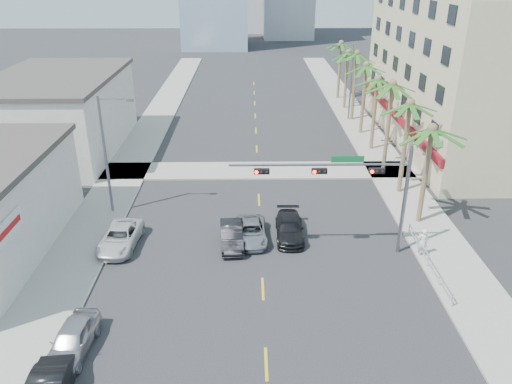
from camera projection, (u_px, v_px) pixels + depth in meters
ground at (265, 335)px, 25.52m from camera, size 260.00×260.00×0.00m
sidewalk_right at (394, 178)px, 43.79m from camera, size 4.00×120.00×0.15m
sidewalk_left at (121, 180)px, 43.49m from camera, size 4.00×120.00×0.15m
sidewalk_cross at (258, 171)px, 45.46m from camera, size 80.00×4.00×0.15m
building_right at (476, 70)px, 49.87m from camera, size 15.25×28.00×15.00m
building_left_far at (59, 115)px, 49.17m from camera, size 11.00×18.00×7.20m
traffic_signal_mast at (355, 182)px, 30.69m from camera, size 11.12×0.54×7.20m
palm_tree_0 at (432, 130)px, 33.58m from camera, size 4.80×4.80×7.80m
palm_tree_1 at (410, 105)px, 38.16m from camera, size 4.80×4.80×8.16m
palm_tree_2 at (393, 85)px, 42.73m from camera, size 4.80×4.80×8.52m
palm_tree_3 at (378, 80)px, 47.74m from camera, size 4.80×4.80×7.80m
palm_tree_4 at (366, 66)px, 52.31m from camera, size 4.80×4.80×8.16m
palm_tree_5 at (357, 54)px, 56.88m from camera, size 4.80×4.80×8.52m
palm_tree_6 at (348, 53)px, 61.89m from camera, size 4.80×4.80×7.80m
palm_tree_7 at (341, 44)px, 66.47m from camera, size 4.80×4.80×8.16m
streetlight_left at (107, 150)px, 35.96m from camera, size 2.55×0.25×9.00m
streetlight_right at (350, 78)px, 58.02m from camera, size 2.55×0.25×9.00m
guardrail at (428, 259)px, 30.82m from camera, size 0.08×8.08×1.00m
car_parked_near at (72, 339)px, 24.19m from camera, size 2.01×4.38×1.45m
car_parked_far at (120, 238)px, 33.22m from camera, size 2.55×4.99×1.35m
car_lane_left at (232, 236)px, 33.42m from camera, size 1.77×4.26×1.37m
car_lane_center at (251, 231)px, 34.10m from camera, size 2.23×4.52×1.23m
car_lane_right at (289, 228)px, 34.43m from camera, size 1.96×4.67×1.35m
pedestrian at (423, 242)px, 31.84m from camera, size 0.72×0.49×1.91m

